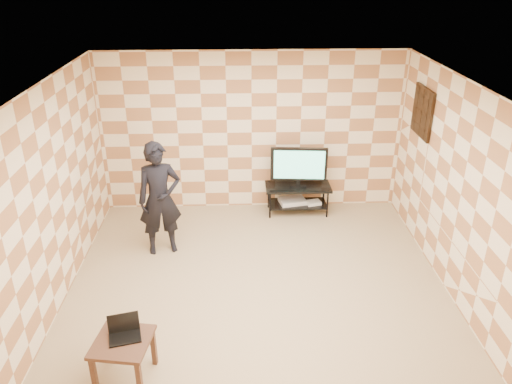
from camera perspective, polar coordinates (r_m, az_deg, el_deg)
The scene contains 14 objects.
floor at distance 6.74m, azimuth 0.20°, elevation -11.08°, with size 5.00×5.00×0.00m, color tan.
wall_back at distance 8.36m, azimuth -0.50°, elevation 6.82°, with size 5.00×0.02×2.70m, color beige.
wall_front at distance 3.95m, azimuth 1.77°, elevation -16.81°, with size 5.00×0.02×2.70m, color beige.
wall_left at distance 6.45m, azimuth -22.57°, elevation -1.03°, with size 0.02×5.00×2.70m, color beige.
wall_right at distance 6.62m, azimuth 22.37°, elevation -0.30°, with size 0.02×5.00×2.70m, color beige.
ceiling at distance 5.58m, azimuth 0.24°, elevation 11.84°, with size 5.00×5.00×0.02m, color white.
wall_art at distance 7.75m, azimuth 18.50°, elevation 8.67°, with size 0.04×0.72×0.72m.
tv_stand at distance 8.50m, azimuth 4.79°, elevation -0.10°, with size 1.10×0.49×0.50m.
tv at distance 8.29m, azimuth 4.92°, elevation 3.07°, with size 0.94×0.20×0.68m.
dvd_player at distance 8.57m, azimuth 4.17°, elevation -1.02°, with size 0.44×0.31×0.07m, color silver.
game_console at distance 8.57m, azimuth 6.58°, elevation -1.22°, with size 0.24×0.17×0.05m, color silver.
side_table at distance 5.47m, azimuth -14.97°, elevation -16.77°, with size 0.64×0.64×0.50m.
laptop at distance 5.43m, azimuth -14.81°, elevation -15.16°, with size 0.37×0.32×0.21m.
person at distance 7.29m, azimuth -10.95°, elevation -0.79°, with size 0.62×0.41×1.70m, color black.
Camera 1 is at (-0.23, -5.42, 4.00)m, focal length 35.00 mm.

